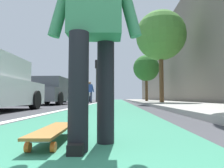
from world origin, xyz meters
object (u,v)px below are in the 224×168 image
at_px(street_tree_mid, 161,36).
at_px(pedestrian_distant, 90,91).
at_px(parked_car_mid, 52,92).
at_px(parked_car_far, 78,94).
at_px(street_tree_far, 146,68).
at_px(traffic_light, 97,73).
at_px(skateboard, 54,131).
at_px(skater_person, 94,23).

distance_m(street_tree_mid, pedestrian_distant, 7.00).
xyz_separation_m(parked_car_mid, street_tree_mid, (0.66, -6.31, 3.40)).
height_order(parked_car_far, street_tree_mid, street_tree_mid).
xyz_separation_m(parked_car_far, pedestrian_distant, (-2.30, -1.42, 0.25)).
bearing_deg(street_tree_far, parked_car_far, 92.22).
bearing_deg(parked_car_mid, street_tree_far, -41.46).
distance_m(traffic_light, street_tree_mid, 8.55).
height_order(parked_car_mid, traffic_light, traffic_light).
xyz_separation_m(skateboard, pedestrian_distant, (14.34, 1.76, 0.87)).
bearing_deg(parked_car_mid, parked_car_far, -0.45).
height_order(skateboard, parked_car_mid, parked_car_mid).
relative_size(skater_person, traffic_light, 0.41).
bearing_deg(pedestrian_distant, skateboard, -172.99).
xyz_separation_m(parked_car_mid, street_tree_far, (7.15, -6.31, 2.38)).
xyz_separation_m(parked_car_mid, traffic_light, (7.71, -1.67, 2.06)).
xyz_separation_m(traffic_light, street_tree_mid, (-7.05, -4.64, 1.34)).
bearing_deg(parked_car_far, skateboard, -169.17).
relative_size(traffic_light, pedestrian_distant, 2.38).
relative_size(skater_person, pedestrian_distant, 0.98).
height_order(traffic_light, pedestrian_distant, traffic_light).
distance_m(parked_car_mid, pedestrian_distant, 4.84).
height_order(skateboard, traffic_light, traffic_light).
relative_size(parked_car_mid, street_tree_far, 1.00).
bearing_deg(traffic_light, parked_car_mid, 167.78).
bearing_deg(pedestrian_distant, street_tree_mid, -129.19).
height_order(skater_person, street_tree_far, street_tree_far).
bearing_deg(skateboard, pedestrian_distant, 7.01).
relative_size(street_tree_mid, street_tree_far, 1.30).
bearing_deg(street_tree_far, traffic_light, 83.10).
distance_m(skater_person, street_tree_far, 17.39).
bearing_deg(parked_car_far, pedestrian_distant, -148.27).
bearing_deg(street_tree_far, parked_car_mid, 138.54).
relative_size(skater_person, street_tree_mid, 0.29).
bearing_deg(parked_car_mid, traffic_light, -12.22).
bearing_deg(skater_person, pedestrian_distant, 8.28).
bearing_deg(skater_person, street_tree_far, -9.11).
distance_m(skateboard, parked_car_far, 16.95).
distance_m(parked_car_mid, street_tree_far, 9.83).
xyz_separation_m(parked_car_mid, parked_car_far, (6.90, -0.05, -0.02)).
bearing_deg(traffic_light, skater_person, -173.79).
relative_size(parked_car_mid, traffic_light, 1.08).
bearing_deg(pedestrian_distant, parked_car_mid, 162.25).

